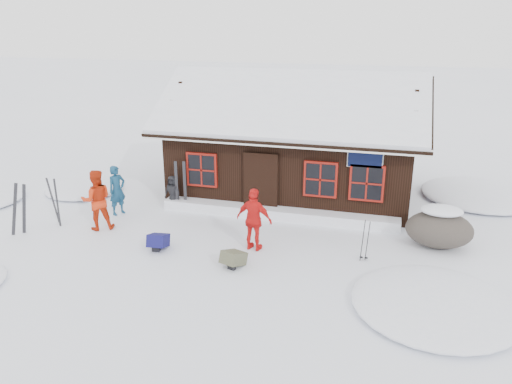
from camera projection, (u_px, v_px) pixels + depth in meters
The scene contains 15 objects.
ground at pixel (209, 241), 14.27m from camera, with size 120.00×120.00×0.00m, color white.
mountain_hut at pixel (295, 150), 17.92m from camera, with size 8.90×6.09×4.42m.
snow_drift at pixel (277, 213), 15.89m from camera, with size 7.60×0.60×0.35m, color white.
snow_mounds at pixel (279, 223), 15.56m from camera, with size 20.60×13.20×0.48m.
skier_teal at pixel (117, 190), 16.03m from camera, with size 0.59×0.39×1.62m, color navy.
skier_orange_left at pixel (97, 200), 14.84m from camera, with size 0.90×0.70×1.85m, color red.
skier_orange_right at pixel (254, 220), 13.49m from camera, with size 1.03×0.43×1.76m, color red.
skier_crouched at pixel (173, 192), 16.61m from camera, with size 0.55×0.36×1.13m, color black.
boulder at pixel (439, 228), 13.80m from camera, with size 1.82×1.37×1.07m.
ski_pair_left at pixel (19, 210), 14.53m from camera, with size 0.60×0.28×1.62m.
ski_pair_mid at pixel (55, 202), 15.29m from camera, with size 0.51×0.27×1.51m.
ski_pair_right at pixel (181, 186), 16.46m from camera, with size 0.38×0.10×1.70m.
ski_poles at pixel (365, 241), 12.98m from camera, with size 0.21×0.10×1.17m.
backpack_blue at pixel (159, 243), 13.75m from camera, with size 0.47×0.63×0.34m, color #12114C.
backpack_olive at pixel (234, 261), 12.77m from camera, with size 0.46×0.61×0.33m, color #4D4D37.
Camera 1 is at (4.75, -12.20, 6.03)m, focal length 35.00 mm.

